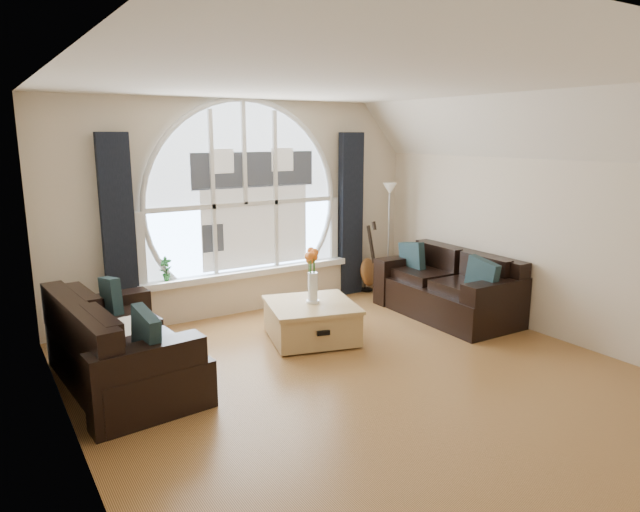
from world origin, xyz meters
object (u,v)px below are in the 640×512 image
Objects in this scene: sofa_right at (446,285)px; potted_plant at (166,269)px; sofa_left at (123,343)px; guitar at (369,257)px; coffee_chest at (311,319)px; vase_flowers at (313,269)px; floor_lamp at (388,239)px.

potted_plant is (-3.11, 1.54, 0.30)m from sofa_right.
sofa_left is 4.02m from guitar.
coffee_chest is 1.35× the size of vase_flowers.
vase_flowers is 1.84m from potted_plant.
vase_flowers is at bearing 175.62° from sofa_right.
vase_flowers is 0.66× the size of guitar.
coffee_chest is at bearing 175.88° from sofa_right.
guitar reaches higher than sofa_left.
sofa_left is 4.20m from floor_lamp.
guitar reaches higher than coffee_chest.
sofa_right is at bearing -5.73° from vase_flowers.
vase_flowers reaches higher than coffee_chest.
coffee_chest is at bearing -48.15° from potted_plant.
potted_plant is (-1.22, 1.36, 0.47)m from coffee_chest.
sofa_right is 1.91m from coffee_chest.
guitar is at bearing -2.44° from potted_plant.
potted_plant is at bearing 174.80° from floor_lamp.
sofa_right is 2.61× the size of vase_flowers.
coffee_chest is 0.58m from vase_flowers.
coffee_chest is at bearing -166.28° from vase_flowers.
floor_lamp is at bearing 28.86° from vase_flowers.
vase_flowers is 2.37× the size of potted_plant.
guitar is at bearing 50.86° from coffee_chest.
guitar is 2.95m from potted_plant.
guitar is (-0.22, 0.16, -0.27)m from floor_lamp.
vase_flowers reaches higher than sofa_right.
potted_plant reaches higher than sofa_right.
sofa_left is at bearing 179.87° from sofa_right.
coffee_chest is 2.30m from floor_lamp.
coffee_chest is 1.88m from potted_plant.
floor_lamp reaches higher than potted_plant.
potted_plant is at bearing 147.23° from coffee_chest.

